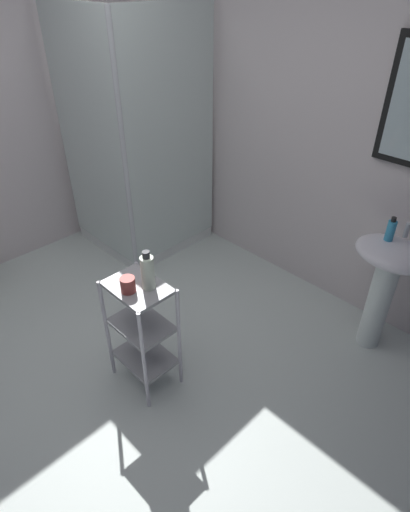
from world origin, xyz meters
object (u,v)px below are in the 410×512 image
at_px(shower_stall, 140,199).
at_px(hand_soap_bottle, 391,230).
at_px(pedestal_sink, 387,275).
at_px(storage_cart, 142,327).
at_px(lotion_bottle_white, 148,272).
at_px(rinse_cup, 128,285).

relative_size(shower_stall, hand_soap_bottle, 12.86).
bearing_deg(pedestal_sink, storage_cart, -123.13).
distance_m(pedestal_sink, storage_cart, 1.55).
bearing_deg(shower_stall, lotion_bottle_white, -35.10).
bearing_deg(lotion_bottle_white, hand_soap_bottle, 59.96).
distance_m(pedestal_sink, hand_soap_bottle, 0.31).
height_order(shower_stall, storage_cart, shower_stall).
distance_m(shower_stall, hand_soap_bottle, 2.14).
relative_size(storage_cart, hand_soap_bottle, 4.76).
bearing_deg(rinse_cup, storage_cart, 92.75).
relative_size(lotion_bottle_white, rinse_cup, 2.69).
xyz_separation_m(pedestal_sink, lotion_bottle_white, (-0.79, -1.25, 0.26)).
height_order(hand_soap_bottle, lotion_bottle_white, lotion_bottle_white).
height_order(pedestal_sink, storage_cart, pedestal_sink).
relative_size(storage_cart, rinse_cup, 8.54).
height_order(shower_stall, hand_soap_bottle, shower_stall).
bearing_deg(pedestal_sink, lotion_bottle_white, -122.23).
bearing_deg(lotion_bottle_white, shower_stall, 144.90).
distance_m(hand_soap_bottle, rinse_cup, 1.58).
relative_size(pedestal_sink, lotion_bottle_white, 3.48).
bearing_deg(rinse_cup, hand_soap_bottle, 60.14).
height_order(shower_stall, lotion_bottle_white, shower_stall).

